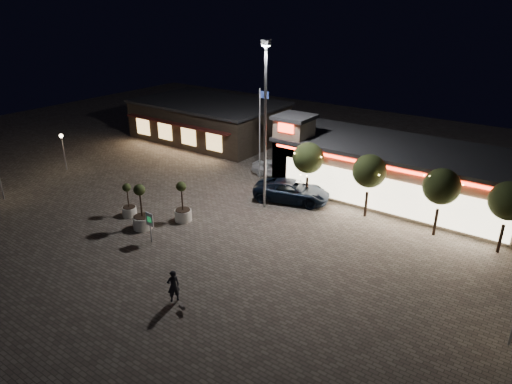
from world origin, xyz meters
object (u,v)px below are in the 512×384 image
Objects in this scene: pickup_truck at (292,191)px; pedestrian at (173,286)px; valet_sign at (150,222)px; white_sedan at (276,169)px; planter_mid at (142,215)px; planter_left at (129,206)px.

pedestrian reaches higher than pickup_truck.
valet_sign reaches higher than pickup_truck.
planter_mid is at bearing 169.23° from white_sedan.
planter_mid reaches higher than white_sedan.
planter_left is at bearing 161.88° from planter_mid.
pickup_truck is 11.79m from planter_mid.
pedestrian is 9.10m from planter_mid.
planter_mid reaches higher than planter_left.
valet_sign is at bearing 142.37° from pickup_truck.
planter_mid is at bearing 152.63° from valet_sign.
planter_mid is 2.25m from valet_sign.
planter_left is (-4.31, -13.16, 0.05)m from white_sedan.
white_sedan is at bearing -136.53° from pedestrian.
pedestrian is 0.56× the size of planter_mid.
valet_sign is at bearing -96.33° from pedestrian.
white_sedan is 1.33× the size of planter_mid.
pickup_truck is 3.24× the size of pedestrian.
planter_mid reaches higher than valet_sign.
planter_left is at bearing 157.50° from valet_sign.
planter_mid reaches higher than pedestrian.
pedestrian is 11.51m from planter_left.
pickup_truck is at bearing -146.93° from pedestrian.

